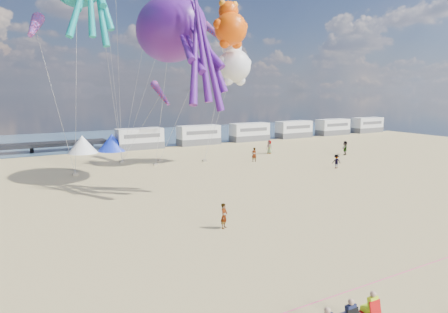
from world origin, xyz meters
TOP-DOWN VIEW (x-y plane):
  - ground at (0.00, 0.00)m, footprint 120.00×120.00m
  - water at (0.00, 55.00)m, footprint 120.00×120.00m
  - motorhome_0 at (6.00, 40.00)m, footprint 6.60×2.50m
  - motorhome_1 at (15.50, 40.00)m, footprint 6.60×2.50m
  - motorhome_2 at (25.00, 40.00)m, footprint 6.60×2.50m
  - motorhome_3 at (34.50, 40.00)m, footprint 6.60×2.50m
  - motorhome_4 at (44.00, 40.00)m, footprint 6.60×2.50m
  - motorhome_5 at (53.50, 40.00)m, footprint 6.60×2.50m
  - tent_white at (-2.00, 40.00)m, footprint 4.00×4.00m
  - tent_blue at (2.00, 40.00)m, footprint 4.00×4.00m
  - rope_line at (0.00, -5.00)m, footprint 34.00×0.03m
  - standing_person at (-0.04, 4.44)m, footprint 0.69×0.65m
  - beachgoer_0 at (19.85, 27.20)m, footprint 0.64×0.77m
  - beachgoer_2 at (20.06, 15.12)m, footprint 0.90×0.81m
  - beachgoer_4 at (27.83, 21.34)m, footprint 1.15×0.97m
  - beachgoer_5 at (14.54, 22.97)m, footprint 1.66×0.82m
  - sandbag_a at (-5.37, 25.32)m, footprint 0.50×0.35m
  - sandbag_b at (3.49, 26.49)m, footprint 0.50×0.35m
  - sandbag_c at (9.46, 26.03)m, footprint 0.50×0.35m
  - sandbag_d at (4.99, 29.05)m, footprint 0.50×0.35m
  - sandbag_e at (0.63, 30.02)m, footprint 0.50×0.35m
  - kite_octopus_purple at (2.74, 19.33)m, footprint 6.66×11.71m
  - kite_panda at (12.26, 23.86)m, footprint 4.65×4.39m
  - kite_teddy_orange at (10.83, 22.22)m, footprint 5.47×5.33m
  - windsock_left at (-8.42, 21.35)m, footprint 2.33×6.46m
  - windsock_mid at (10.78, 25.91)m, footprint 1.42×5.91m
  - windsock_right at (4.38, 26.59)m, footprint 0.94×4.73m

SIDE VIEW (x-z plane):
  - ground at x=0.00m, z-range 0.00..0.00m
  - water at x=0.00m, z-range 0.02..0.02m
  - rope_line at x=0.00m, z-range 0.00..0.04m
  - sandbag_a at x=-5.37m, z-range 0.00..0.22m
  - sandbag_b at x=3.49m, z-range 0.00..0.22m
  - sandbag_c at x=9.46m, z-range 0.00..0.22m
  - sandbag_d at x=4.99m, z-range 0.00..0.22m
  - sandbag_e at x=0.63m, z-range 0.00..0.22m
  - beachgoer_2 at x=20.06m, z-range 0.00..1.52m
  - standing_person at x=-0.04m, z-range 0.00..1.58m
  - beachgoer_5 at x=14.54m, z-range 0.00..1.72m
  - beachgoer_0 at x=19.85m, z-range 0.00..1.80m
  - beachgoer_4 at x=27.83m, z-range 0.00..1.84m
  - tent_white at x=-2.00m, z-range 0.00..2.40m
  - tent_blue at x=2.00m, z-range 0.00..2.40m
  - motorhome_0 at x=6.00m, z-range 0.00..3.00m
  - motorhome_1 at x=15.50m, z-range 0.00..3.00m
  - motorhome_2 at x=25.00m, z-range 0.00..3.00m
  - motorhome_3 at x=34.50m, z-range 0.00..3.00m
  - motorhome_4 at x=44.00m, z-range 0.00..3.00m
  - motorhome_5 at x=53.50m, z-range 0.00..3.00m
  - windsock_right at x=4.38m, z-range 5.67..10.40m
  - kite_panda at x=12.26m, z-range 7.95..14.41m
  - windsock_left at x=-8.42m, z-range 10.45..16.82m
  - kite_octopus_purple at x=2.74m, z-range 7.62..20.23m
  - kite_teddy_orange at x=10.83m, z-range 11.91..17.92m
  - windsock_mid at x=10.78m, z-range 12.04..17.90m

